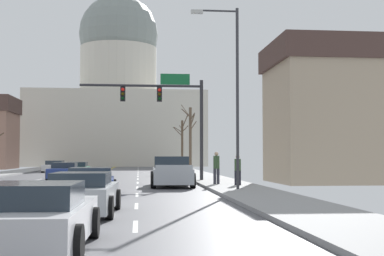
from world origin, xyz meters
The scene contains 16 objects.
ground centered at (0.00, 0.00, 0.02)m, with size 20.00×180.00×0.20m.
signal_gantry centered at (5.40, 12.78, 5.01)m, with size 7.91×0.41×6.85m.
street_lamp_right centered at (7.92, 3.27, 5.17)m, with size 2.28×0.24×8.58m.
capitol_building centered at (0.00, 70.49, 11.06)m, with size 28.39×20.44×31.70m.
pickup_truck_near_00 centered at (5.39, 8.12, 0.74)m, with size 2.40×5.45×1.65m.
sedan_near_01 centered at (1.56, 1.34, 0.56)m, with size 2.24×4.43×1.21m.
sedan_near_02 centered at (1.97, -5.78, 0.58)m, with size 2.06×4.43×1.23m.
sedan_near_03 centered at (1.74, -11.70, 0.58)m, with size 2.05×4.46×1.22m.
sedan_oncoming_00 centered at (-1.68, 17.05, 0.57)m, with size 2.06×4.47×1.21m.
sedan_oncoming_01 centered at (-1.82, 26.17, 0.53)m, with size 2.09×4.60×1.13m.
sedan_oncoming_02 centered at (-5.08, 34.79, 0.56)m, with size 2.11×4.41×1.18m.
flank_building_03 centered at (18.21, 11.16, 4.46)m, with size 12.83×7.06×8.83m.
bare_tree_00 centered at (8.51, 39.69, 3.25)m, with size 1.72×2.23×6.34m.
bare_tree_02 centered at (8.80, 32.83, 3.66)m, with size 1.73×2.23×6.81m.
pedestrian_00 centered at (7.83, 7.67, 1.12)m, with size 0.35×0.34×1.77m.
pedestrian_01 centered at (8.79, 6.48, 1.03)m, with size 0.35×0.34×1.61m.
Camera 1 is at (3.57, -21.60, 1.71)m, focal length 50.17 mm.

